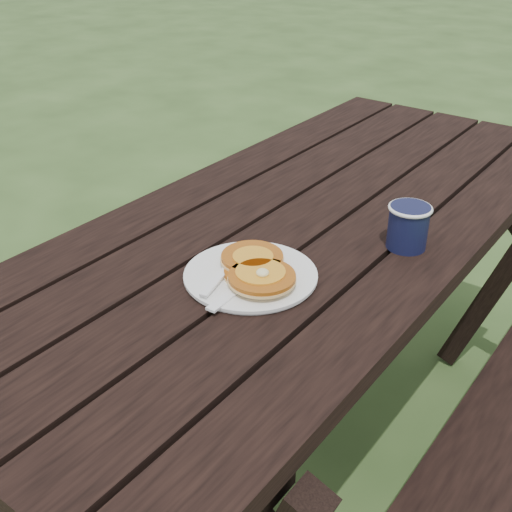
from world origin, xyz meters
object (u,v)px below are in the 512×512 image
Objects in this scene: pancake_stack at (257,269)px; coffee_cup at (408,224)px; picnic_table at (304,345)px; plate at (251,276)px.

coffee_cup is (0.17, 0.29, 0.03)m from pancake_stack.
plate is at bearing -78.57° from picnic_table.
plate is at bearing -122.37° from coffee_cup.
picnic_table is 9.94× the size of pancake_stack.
picnic_table is 0.52m from pancake_stack.
coffee_cup is at bearing -3.99° from picnic_table.
plate is (0.06, -0.31, 0.39)m from picnic_table.
pancake_stack is (0.01, 0.00, 0.02)m from plate.
pancake_stack is at bearing -120.28° from coffee_cup.
pancake_stack is 1.95× the size of coffee_cup.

